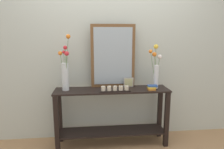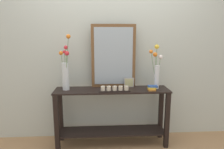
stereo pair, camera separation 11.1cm
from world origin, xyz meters
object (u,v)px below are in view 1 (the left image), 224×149
mirror_leaning (113,56)px  book_stack (152,87)px  console_table (112,111)px  vase_right (156,68)px  picture_frame_small (129,82)px  candle_tray (115,89)px  tall_vase_left (65,71)px

mirror_leaning → book_stack: bearing=-24.8°
console_table → vase_right: bearing=1.9°
console_table → mirror_leaning: 0.74m
console_table → vase_right: vase_right is taller
console_table → vase_right: (0.59, 0.02, 0.58)m
console_table → picture_frame_small: bearing=22.8°
mirror_leaning → book_stack: (0.48, -0.22, -0.39)m
vase_right → candle_tray: bearing=-168.4°
picture_frame_small → vase_right: bearing=-12.8°
candle_tray → picture_frame_small: (0.21, 0.20, 0.04)m
picture_frame_small → mirror_leaning: bearing=167.6°
candle_tray → picture_frame_small: 0.29m
mirror_leaning → tall_vase_left: 0.66m
picture_frame_small → book_stack: 0.33m
tall_vase_left → candle_tray: (0.62, -0.12, -0.22)m
console_table → book_stack: 0.62m
mirror_leaning → picture_frame_small: bearing=-12.4°
book_stack → mirror_leaning: bearing=155.2°
tall_vase_left → picture_frame_small: size_ratio=5.27×
vase_right → picture_frame_small: size_ratio=4.28×
book_stack → console_table: bearing=171.4°
console_table → tall_vase_left: size_ratio=2.11×
vase_right → candle_tray: (-0.56, -0.12, -0.24)m
candle_tray → vase_right: bearing=11.6°
picture_frame_small → console_table: bearing=-157.2°
console_table → mirror_leaning: mirror_leaning is taller
picture_frame_small → book_stack: picture_frame_small is taller
mirror_leaning → vase_right: mirror_leaning is taller
console_table → book_stack: size_ratio=11.44×
tall_vase_left → book_stack: (1.11, -0.10, -0.22)m
tall_vase_left → book_stack: bearing=-5.2°
mirror_leaning → tall_vase_left: (-0.62, -0.12, -0.17)m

